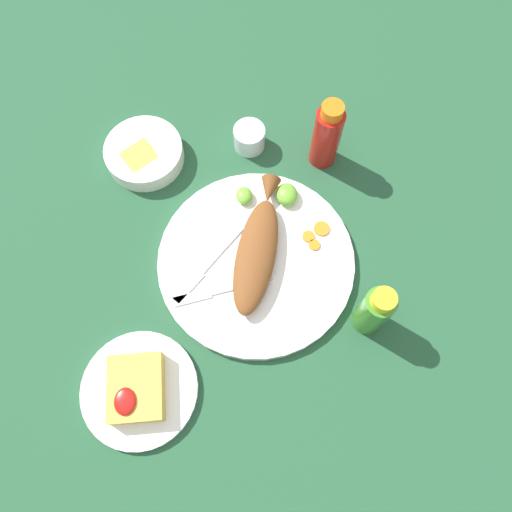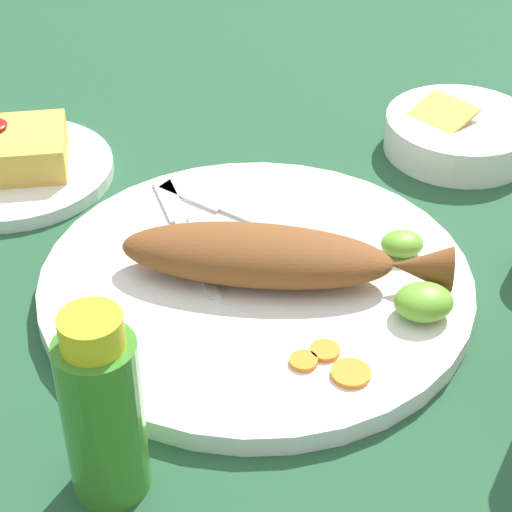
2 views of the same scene
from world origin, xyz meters
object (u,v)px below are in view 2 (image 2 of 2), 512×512
at_px(fork_near, 182,227).
at_px(hot_sauce_bottle_green, 103,411).
at_px(main_plate, 256,283).
at_px(guacamole_bowl, 459,132).
at_px(side_plate_fries, 14,171).
at_px(fried_fish, 271,256).
at_px(fork_far, 231,211).

height_order(fork_near, hot_sauce_bottle_green, hot_sauce_bottle_green).
bearing_deg(main_plate, guacamole_bowl, -140.20).
xyz_separation_m(main_plate, fork_near, (0.06, -0.08, 0.01)).
bearing_deg(guacamole_bowl, side_plate_fries, -1.64).
relative_size(fried_fish, fork_far, 1.95).
xyz_separation_m(fork_near, side_plate_fries, (0.16, -0.14, -0.01)).
xyz_separation_m(fork_near, fork_far, (-0.05, -0.02, 0.00)).
height_order(main_plate, hot_sauce_bottle_green, hot_sauce_bottle_green).
relative_size(fork_near, guacamole_bowl, 1.19).
bearing_deg(side_plate_fries, hot_sauce_bottle_green, 102.34).
bearing_deg(hot_sauce_bottle_green, side_plate_fries, -77.66).
distance_m(main_plate, side_plate_fries, 0.31).
distance_m(main_plate, fork_near, 0.10).
distance_m(hot_sauce_bottle_green, guacamole_bowl, 0.54).
distance_m(fork_far, hot_sauce_bottle_green, 0.31).
bearing_deg(main_plate, hot_sauce_bottle_green, 56.21).
distance_m(fork_near, fork_far, 0.05).
bearing_deg(fork_near, guacamole_bowl, -76.96).
xyz_separation_m(fried_fish, fork_near, (0.07, -0.08, -0.02)).
xyz_separation_m(hot_sauce_bottle_green, guacamole_bowl, (-0.37, -0.39, -0.05)).
bearing_deg(fried_fish, guacamole_bowl, -122.76).
height_order(fried_fish, fork_near, fried_fish).
height_order(fried_fish, hot_sauce_bottle_green, hot_sauce_bottle_green).
bearing_deg(fork_near, fork_far, -77.81).
xyz_separation_m(main_plate, side_plate_fries, (0.21, -0.22, -0.00)).
relative_size(main_plate, fork_far, 2.56).
distance_m(fork_far, guacamole_bowl, 0.28).
height_order(hot_sauce_bottle_green, side_plate_fries, hot_sauce_bottle_green).
bearing_deg(fried_fish, side_plate_fries, -28.72).
xyz_separation_m(fried_fish, hot_sauce_bottle_green, (0.14, 0.18, 0.03)).
xyz_separation_m(main_plate, fried_fish, (-0.01, 0.00, 0.03)).
distance_m(hot_sauce_bottle_green, side_plate_fries, 0.42).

